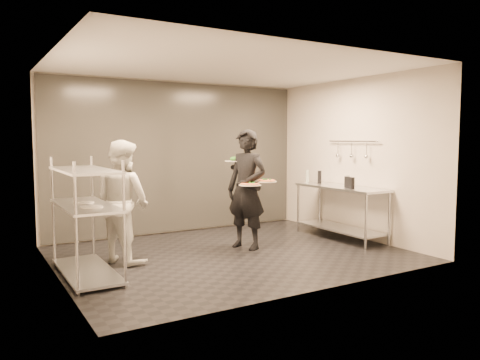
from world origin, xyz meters
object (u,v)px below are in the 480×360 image
pizza_plate_near (250,184)px  pizza_plate_far (267,181)px  waiter (247,189)px  chef (123,201)px  pass_rack (86,216)px  prep_counter (341,203)px  bottle_dark (320,177)px  salad_plate (234,160)px  pos_monitor (349,183)px  bottle_green (307,176)px  bottle_clear (348,181)px

pizza_plate_near → pizza_plate_far: size_ratio=1.11×
waiter → chef: waiter is taller
pass_rack → prep_counter: pass_rack is taller
bottle_dark → pizza_plate_far: bearing=-158.4°
salad_plate → pos_monitor: (1.74, -0.83, -0.39)m
waiter → chef: size_ratio=1.09×
pizza_plate_near → bottle_green: bottle_green is taller
waiter → pizza_plate_near: bearing=-44.3°
prep_counter → chef: bearing=173.9°
bottle_dark → salad_plate: bearing=-177.1°
bottle_dark → waiter: bearing=-168.2°
pass_rack → chef: size_ratio=0.93×
pos_monitor → bottle_green: (0.02, 1.13, 0.03)m
pos_monitor → bottle_clear: bearing=66.9°
pass_rack → prep_counter: (4.33, 0.00, -0.14)m
bottle_dark → pos_monitor: bearing=-98.5°
pos_monitor → chef: bearing=-174.2°
pizza_plate_near → bottle_clear: 2.04m
pizza_plate_near → waiter: bearing=70.0°
pass_rack → salad_plate: size_ratio=5.13×
chef → bottle_clear: bearing=-119.4°
chef → prep_counter: bearing=-119.7°
waiter → bottle_green: bearing=84.9°
pizza_plate_near → pizza_plate_far: bearing=-3.2°
waiter → pizza_plate_near: waiter is taller
salad_plate → chef: bearing=-177.0°
pizza_plate_near → bottle_green: (1.78, 0.83, -0.01)m
pos_monitor → salad_plate: bearing=171.7°
pizza_plate_far → salad_plate: salad_plate is taller
pass_rack → bottle_green: pass_rack is taller
pos_monitor → bottle_dark: bottle_dark is taller
salad_plate → bottle_dark: salad_plate is taller
pass_rack → prep_counter: size_ratio=0.89×
prep_counter → bottle_green: bearing=97.1°
pass_rack → bottle_dark: size_ratio=6.78×
pizza_plate_far → pizza_plate_near: bearing=176.8°
pass_rack → pos_monitor: size_ratio=5.97×
chef → pizza_plate_near: bearing=-126.5°
bottle_clear → bottle_green: bearing=107.8°
pass_rack → bottle_clear: (4.49, 0.00, 0.24)m
waiter → pizza_plate_near: 0.27m
prep_counter → salad_plate: size_ratio=5.77×
prep_counter → chef: size_ratio=1.04×
chef → bottle_green: bearing=-107.2°
pass_rack → bottle_dark: (4.35, 0.59, 0.27)m
pass_rack → bottle_clear: pass_rack is taller
pass_rack → prep_counter: bearing=0.0°
pass_rack → pos_monitor: 4.23m
pass_rack → bottle_clear: bearing=0.0°
chef → bottle_green: size_ratio=7.04×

